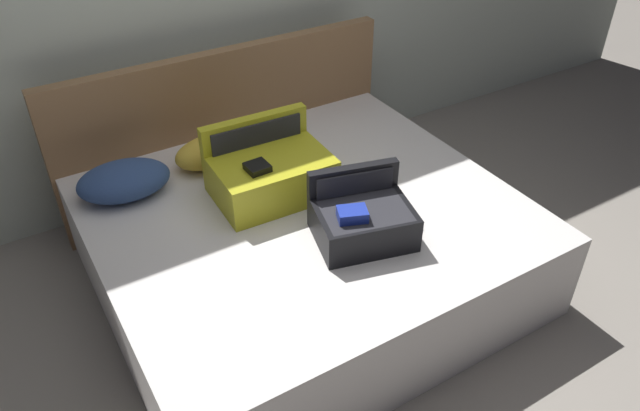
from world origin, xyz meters
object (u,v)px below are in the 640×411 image
object	(u,v)px
bed	(306,245)
hard_case_medium	(362,219)
hard_case_large	(270,172)
pillow_near_headboard	(124,181)
pillow_center_head	(214,150)

from	to	relation	value
bed	hard_case_medium	size ratio (longest dim) A/B	3.99
hard_case_large	pillow_near_headboard	world-z (taller)	hard_case_large
pillow_near_headboard	pillow_center_head	world-z (taller)	pillow_near_headboard
pillow_center_head	pillow_near_headboard	bearing A→B (deg)	-175.19
hard_case_medium	hard_case_large	bearing A→B (deg)	124.47
pillow_near_headboard	pillow_center_head	xyz separation A→B (m)	(0.52, 0.04, -0.00)
pillow_near_headboard	bed	bearing A→B (deg)	-38.08
pillow_near_headboard	pillow_center_head	size ratio (longest dim) A/B	1.03
bed	pillow_near_headboard	bearing A→B (deg)	141.92
bed	pillow_center_head	size ratio (longest dim) A/B	4.51
hard_case_large	pillow_center_head	size ratio (longest dim) A/B	1.31
pillow_center_head	hard_case_large	bearing A→B (deg)	-72.48
hard_case_medium	pillow_center_head	bearing A→B (deg)	123.43
hard_case_large	pillow_near_headboard	bearing A→B (deg)	152.14
hard_case_large	hard_case_medium	distance (m)	0.58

